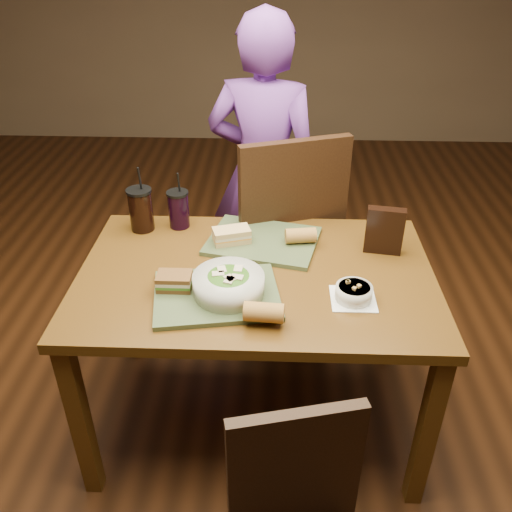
# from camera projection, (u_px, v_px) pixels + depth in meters

# --- Properties ---
(ground) EXTENTS (6.00, 6.00, 0.00)m
(ground) POSITION_uv_depth(u_px,v_px,m) (256.00, 414.00, 2.38)
(ground) COLOR #381C0B
(ground) RESTS_ON ground
(dining_table) EXTENTS (1.30, 0.85, 0.75)m
(dining_table) POSITION_uv_depth(u_px,v_px,m) (256.00, 292.00, 2.03)
(dining_table) COLOR #523410
(dining_table) RESTS_ON ground
(chair_far) EXTENTS (0.61, 0.62, 1.10)m
(chair_far) POSITION_uv_depth(u_px,v_px,m) (292.00, 233.00, 2.50)
(chair_far) COLOR black
(chair_far) RESTS_ON ground
(diner) EXTENTS (0.63, 0.48, 1.55)m
(diner) POSITION_uv_depth(u_px,v_px,m) (264.00, 174.00, 2.68)
(diner) COLOR #6D3592
(diner) RESTS_ON ground
(tray_near) EXTENTS (0.47, 0.38, 0.02)m
(tray_near) POSITION_uv_depth(u_px,v_px,m) (217.00, 295.00, 1.84)
(tray_near) COLOR #3F4D2E
(tray_near) RESTS_ON dining_table
(tray_far) EXTENTS (0.48, 0.41, 0.02)m
(tray_far) POSITION_uv_depth(u_px,v_px,m) (263.00, 241.00, 2.15)
(tray_far) COLOR #3F4D2E
(tray_far) RESTS_ON dining_table
(salad_bowl) EXTENTS (0.24, 0.24, 0.08)m
(salad_bowl) POSITION_uv_depth(u_px,v_px,m) (229.00, 283.00, 1.82)
(salad_bowl) COLOR silver
(salad_bowl) RESTS_ON tray_near
(soup_bowl) EXTENTS (0.15, 0.15, 0.06)m
(soup_bowl) POSITION_uv_depth(u_px,v_px,m) (354.00, 293.00, 1.82)
(soup_bowl) COLOR white
(soup_bowl) RESTS_ON dining_table
(sandwich_near) EXTENTS (0.12, 0.08, 0.06)m
(sandwich_near) POSITION_uv_depth(u_px,v_px,m) (174.00, 281.00, 1.85)
(sandwich_near) COLOR #593819
(sandwich_near) RESTS_ON tray_near
(sandwich_far) EXTENTS (0.16, 0.12, 0.06)m
(sandwich_far) POSITION_uv_depth(u_px,v_px,m) (232.00, 235.00, 2.12)
(sandwich_far) COLOR tan
(sandwich_far) RESTS_ON tray_far
(baguette_near) EXTENTS (0.13, 0.07, 0.06)m
(baguette_near) POSITION_uv_depth(u_px,v_px,m) (264.00, 312.00, 1.70)
(baguette_near) COLOR #AD7533
(baguette_near) RESTS_ON tray_near
(baguette_far) EXTENTS (0.13, 0.07, 0.06)m
(baguette_far) POSITION_uv_depth(u_px,v_px,m) (301.00, 236.00, 2.11)
(baguette_far) COLOR #AD7533
(baguette_far) RESTS_ON tray_far
(cup_cola) EXTENTS (0.10, 0.10, 0.28)m
(cup_cola) POSITION_uv_depth(u_px,v_px,m) (141.00, 209.00, 2.21)
(cup_cola) COLOR black
(cup_cola) RESTS_ON dining_table
(cup_berry) EXTENTS (0.09, 0.09, 0.24)m
(cup_berry) POSITION_uv_depth(u_px,v_px,m) (179.00, 209.00, 2.23)
(cup_berry) COLOR black
(cup_berry) RESTS_ON dining_table
(chip_bag) EXTENTS (0.15, 0.07, 0.19)m
(chip_bag) POSITION_uv_depth(u_px,v_px,m) (384.00, 231.00, 2.05)
(chip_bag) COLOR black
(chip_bag) RESTS_ON dining_table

